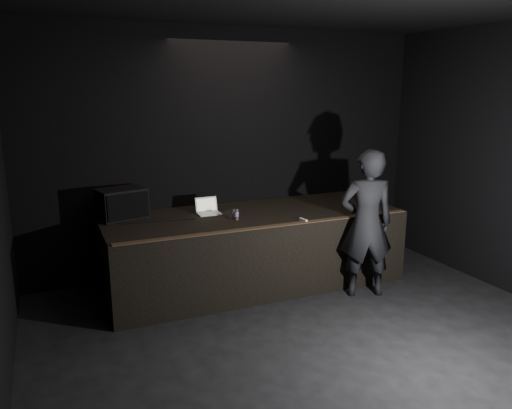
{
  "coord_description": "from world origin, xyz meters",
  "views": [
    {
      "loc": [
        -2.55,
        -3.33,
        2.67
      ],
      "look_at": [
        -0.13,
        2.3,
        1.23
      ],
      "focal_mm": 35.0,
      "sensor_mm": 36.0,
      "label": 1
    }
  ],
  "objects_px": {
    "beer_can": "(237,214)",
    "person": "(366,224)",
    "stage_riser": "(253,248)",
    "stage_monitor": "(122,203)",
    "laptop": "(208,209)"
  },
  "relations": [
    {
      "from": "person",
      "to": "beer_can",
      "type": "bearing_deg",
      "value": -8.26
    },
    {
      "from": "stage_riser",
      "to": "person",
      "type": "height_order",
      "value": "person"
    },
    {
      "from": "stage_riser",
      "to": "person",
      "type": "xyz_separation_m",
      "value": [
        1.18,
        -0.95,
        0.46
      ]
    },
    {
      "from": "laptop",
      "to": "person",
      "type": "distance_m",
      "value": 2.11
    },
    {
      "from": "person",
      "to": "stage_riser",
      "type": "bearing_deg",
      "value": -21.83
    },
    {
      "from": "beer_can",
      "to": "person",
      "type": "distance_m",
      "value": 1.67
    },
    {
      "from": "stage_monitor",
      "to": "laptop",
      "type": "relative_size",
      "value": 2.21
    },
    {
      "from": "stage_monitor",
      "to": "beer_can",
      "type": "xyz_separation_m",
      "value": [
        1.34,
        -0.67,
        -0.13
      ]
    },
    {
      "from": "stage_riser",
      "to": "stage_monitor",
      "type": "relative_size",
      "value": 5.94
    },
    {
      "from": "laptop",
      "to": "beer_can",
      "type": "xyz_separation_m",
      "value": [
        0.24,
        -0.47,
        0.02
      ]
    },
    {
      "from": "stage_monitor",
      "to": "person",
      "type": "distance_m",
      "value": 3.18
    },
    {
      "from": "laptop",
      "to": "beer_can",
      "type": "distance_m",
      "value": 0.52
    },
    {
      "from": "stage_monitor",
      "to": "beer_can",
      "type": "relative_size",
      "value": 4.77
    },
    {
      "from": "laptop",
      "to": "person",
      "type": "xyz_separation_m",
      "value": [
        1.74,
        -1.18,
        -0.09
      ]
    },
    {
      "from": "stage_riser",
      "to": "beer_can",
      "type": "height_order",
      "value": "beer_can"
    }
  ]
}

